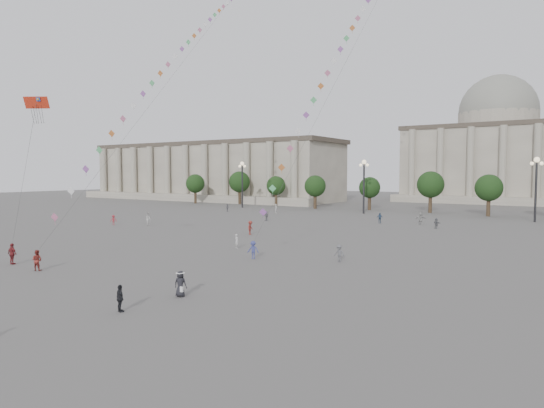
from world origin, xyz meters
The scene contains 26 objects.
ground centered at (0.00, 0.00, 0.00)m, with size 360.00×360.00×0.00m, color #52504D.
hall_west centered at (-75.00, 93.89, 8.43)m, with size 84.00×26.22×17.20m.
hall_central centered at (0.00, 129.22, 14.23)m, with size 48.30×34.30×35.50m.
tree_row centered at (0.00, 78.00, 5.39)m, with size 137.12×5.12×8.00m.
lamp_post_far_west centered at (-45.00, 70.00, 7.35)m, with size 2.00×0.90×10.65m.
lamp_post_mid_west centered at (-15.00, 70.00, 7.35)m, with size 2.00×0.90×10.65m.
lamp_post_mid_east centered at (15.00, 70.00, 7.35)m, with size 2.00×0.90×10.65m.
person_crowd_0 centered at (-5.63, 54.15, 0.84)m, with size 0.98×0.41×1.68m, color navy.
person_crowd_1 centered at (-34.57, 31.86, 0.95)m, with size 0.92×0.72×1.90m, color silver.
person_crowd_2 centered at (-39.15, 28.92, 0.78)m, with size 1.00×0.58×1.55m, color #9F2B34.
person_crowd_4 centered at (0.46, 55.62, 0.95)m, with size 1.77×0.56×1.91m, color #B1B1AD.
person_crowd_6 centered at (3.60, 19.74, 0.79)m, with size 1.02×0.59×1.58m, color #58595D.
person_crowd_10 centered at (-30.13, 61.43, 0.92)m, with size 0.67×0.44×1.84m, color silver.
person_crowd_12 centered at (3.95, 51.58, 0.77)m, with size 1.43×0.45×1.54m, color slate.
person_crowd_13 centered at (-9.00, 20.93, 0.78)m, with size 0.57×0.37×1.56m, color #BAB9B5.
person_crowd_16 centered at (-23.06, 47.48, 0.83)m, with size 0.97×0.40×1.65m, color slate.
person_crowd_17 centered at (-14.54, 31.09, 0.91)m, with size 1.18×0.68×1.82m, color maroon.
person_crowd_19 centered at (-40.38, 58.69, 0.84)m, with size 0.99×0.41×1.68m, color slate.
tourist_0 centered at (-20.00, 2.80, 0.94)m, with size 1.10×0.46×1.88m, color maroon.
tourist_1 centered at (-0.15, -1.69, 0.80)m, with size 0.94×0.39×1.61m, color black.
kite_flyer_0 centered at (-15.61, 2.46, 0.86)m, with size 0.83×0.65×1.72m, color maroon.
kite_flyer_1 centered at (-3.87, 16.78, 0.84)m, with size 1.09×0.63×1.69m, color #393F80.
hat_person centered at (0.29, 2.79, 0.89)m, with size 0.96×0.79×1.70m.
dragon_kite centered at (-19.55, 5.22, 13.63)m, with size 2.15×2.01×13.42m.
kite_train_west centered at (-25.81, 29.12, 23.32)m, with size 19.52×49.30×67.46m.
kite_train_mid centered at (-3.25, 39.86, 27.85)m, with size 1.93×43.35×65.27m.
Camera 1 is at (22.40, -19.96, 8.07)m, focal length 32.00 mm.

